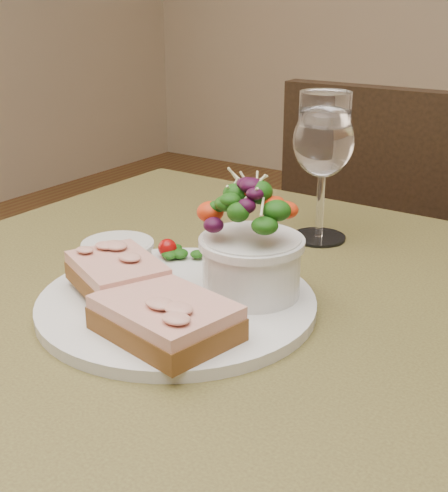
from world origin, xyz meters
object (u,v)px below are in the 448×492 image
Objects in this scene: chair_far at (404,366)px; salad_bowl at (252,240)px; ramekin at (118,256)px; wine_glass at (323,145)px; dinner_plate at (177,303)px; sandwich_back at (117,274)px; sandwich_front at (166,318)px; cafe_table at (215,386)px.

chair_far reaches higher than salad_bowl.
chair_far is 7.09× the size of salad_bowl.
wine_glass is at bearing 64.64° from ramekin.
dinner_plate is 2.25× the size of sandwich_back.
dinner_plate is at bearing -9.44° from ramekin.
sandwich_back is 0.14m from salad_bowl.
chair_far is at bearing 111.33° from sandwich_back.
sandwich_front is at bearing 91.07° from chair_far.
salad_bowl is (0.15, 0.04, 0.04)m from ramekin.
sandwich_back is at bearing -105.44° from wine_glass.
sandwich_back is (-0.08, -0.06, 0.14)m from cafe_table.
sandwich_front is 0.78× the size of wine_glass.
salad_bowl is (0.02, 0.12, 0.04)m from sandwich_front.
sandwich_front is 0.34m from wine_glass.
sandwich_front is at bearing -87.64° from wine_glass.
cafe_table is 10.93× the size of ramekin.
cafe_table is at bearing 8.53° from ramekin.
chair_far is 3.18× the size of dinner_plate.
dinner_plate is 0.07m from sandwich_back.
sandwich_back is 0.32m from wine_glass.
cafe_table is 5.84× the size of sandwich_front.
sandwich_front reaches higher than cafe_table.
sandwich_front is 1.08× the size of salad_bowl.
cafe_table is at bearing -149.50° from salad_bowl.
cafe_table is at bearing -90.53° from wine_glass.
dinner_plate reaches higher than cafe_table.
ramekin is (-0.09, 0.02, 0.03)m from dinner_plate.
wine_glass reaches higher than dinner_plate.
cafe_table is 0.11m from dinner_plate.
sandwich_back is at bearing -142.78° from cafe_table.
wine_glass reaches higher than sandwich_front.
ramekin is at bearing 81.51° from chair_far.
cafe_table is 0.16m from sandwich_front.
sandwich_back is 0.72× the size of wine_glass.
sandwich_front is 1.87× the size of ramekin.
salad_bowl is at bearing 92.81° from sandwich_front.
chair_far is 0.97m from sandwich_front.
sandwich_back is 0.99× the size of salad_bowl.
ramekin reaches higher than cafe_table.
salad_bowl is (0.03, 0.02, 0.17)m from cafe_table.
ramekin is (-0.04, 0.04, -0.00)m from sandwich_back.
ramekin is (-0.12, -0.02, 0.13)m from cafe_table.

